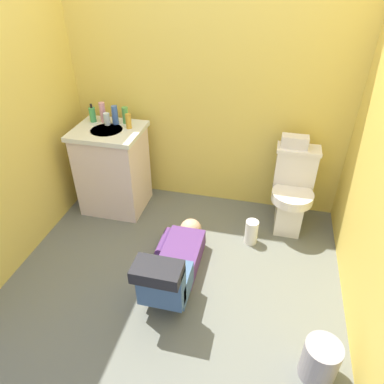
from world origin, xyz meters
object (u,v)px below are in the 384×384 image
(tissue_box, at_px, (295,142))
(paper_towel_roll, at_px, (251,232))
(bottle_amber, at_px, (128,121))
(bottle_clear, at_px, (107,119))
(toilet, at_px, (292,191))
(bottle_blue, at_px, (115,115))
(soap_dispenser, at_px, (92,114))
(faucet, at_px, (113,117))
(bottle_green, at_px, (125,115))
(trash_can, at_px, (320,361))
(person_plumber, at_px, (174,264))
(bottle_pink, at_px, (103,112))
(vanity_cabinet, at_px, (113,168))

(tissue_box, bearing_deg, paper_towel_roll, -121.88)
(bottle_amber, bearing_deg, bottle_clear, 173.07)
(toilet, height_order, bottle_blue, bottle_blue)
(toilet, xyz_separation_m, soap_dispenser, (-1.83, 0.05, 0.52))
(faucet, height_order, bottle_blue, bottle_blue)
(toilet, bearing_deg, bottle_blue, 178.40)
(soap_dispenser, bearing_deg, tissue_box, 1.41)
(faucet, relative_size, bottle_green, 0.68)
(faucet, distance_m, trash_can, 2.47)
(toilet, relative_size, person_plumber, 0.70)
(trash_can, bearing_deg, bottle_blue, 141.27)
(tissue_box, relative_size, bottle_amber, 1.70)
(bottle_amber, distance_m, paper_towel_roll, 1.43)
(tissue_box, xyz_separation_m, trash_can, (0.24, -1.50, -0.66))
(bottle_amber, relative_size, paper_towel_roll, 0.58)
(person_plumber, height_order, bottle_pink, bottle_pink)
(bottle_green, bearing_deg, bottle_amber, -55.10)
(person_plumber, height_order, paper_towel_roll, person_plumber)
(bottle_blue, bearing_deg, person_plumber, -50.19)
(bottle_green, relative_size, paper_towel_roll, 0.66)
(faucet, bearing_deg, vanity_cabinet, -90.00)
(person_plumber, relative_size, tissue_box, 4.84)
(person_plumber, distance_m, bottle_pink, 1.52)
(soap_dispenser, relative_size, trash_can, 0.60)
(bottle_green, bearing_deg, person_plumber, -54.28)
(soap_dispenser, bearing_deg, bottle_amber, -9.44)
(faucet, xyz_separation_m, bottle_green, (0.11, 0.02, 0.02))
(bottle_clear, distance_m, bottle_blue, 0.08)
(faucet, distance_m, paper_towel_roll, 1.59)
(toilet, distance_m, vanity_cabinet, 1.64)
(soap_dispenser, distance_m, bottle_pink, 0.10)
(trash_can, bearing_deg, paper_towel_roll, 114.65)
(bottle_clear, xyz_separation_m, bottle_blue, (0.07, 0.03, 0.03))
(soap_dispenser, height_order, bottle_green, soap_dispenser)
(bottle_green, bearing_deg, trash_can, -40.74)
(faucet, distance_m, bottle_pink, 0.11)
(vanity_cabinet, xyz_separation_m, bottle_pink, (-0.10, 0.14, 0.49))
(bottle_green, distance_m, bottle_amber, 0.12)
(soap_dispenser, relative_size, bottle_amber, 1.28)
(bottle_amber, bearing_deg, paper_towel_roll, -14.68)
(bottle_clear, distance_m, bottle_green, 0.17)
(toilet, height_order, bottle_amber, bottle_amber)
(faucet, height_order, bottle_amber, bottle_amber)
(person_plumber, bearing_deg, bottle_amber, 125.80)
(person_plumber, height_order, tissue_box, tissue_box)
(faucet, distance_m, bottle_blue, 0.05)
(toilet, height_order, bottle_green, bottle_green)
(paper_towel_roll, bearing_deg, bottle_green, 161.91)
(vanity_cabinet, bearing_deg, bottle_clear, 113.69)
(soap_dispenser, distance_m, bottle_green, 0.30)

